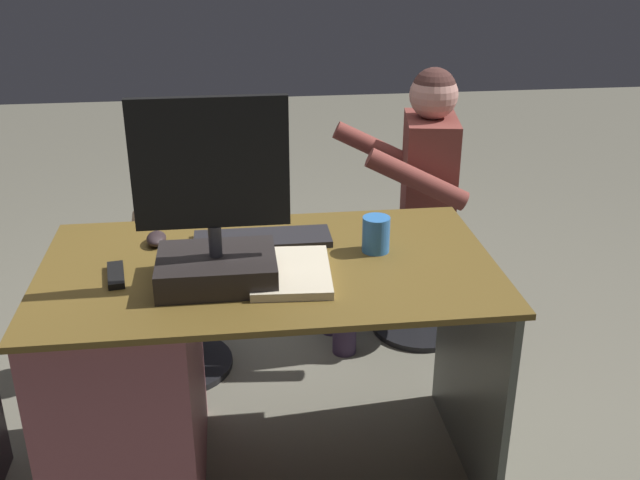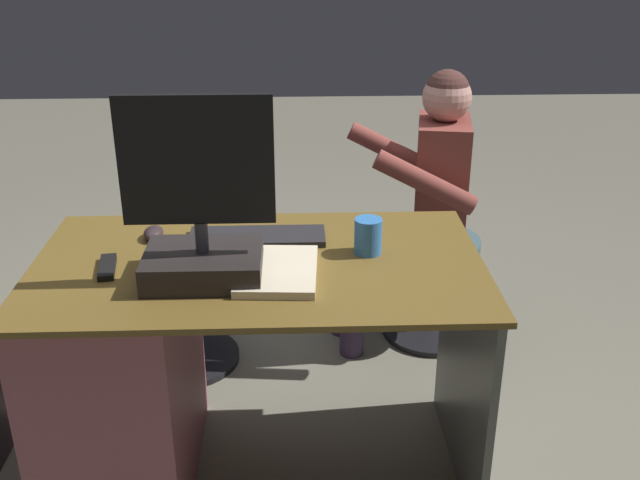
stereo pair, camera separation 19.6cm
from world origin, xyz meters
TOP-DOWN VIEW (x-y plane):
  - ground_plane at (0.00, 0.00)m, footprint 10.00×10.00m
  - desk at (0.35, 0.39)m, footprint 1.31×0.75m
  - monitor at (0.15, 0.49)m, footprint 0.41×0.24m
  - keyboard at (0.01, 0.23)m, footprint 0.42×0.14m
  - computer_mouse at (0.33, 0.21)m, footprint 0.06×0.10m
  - cup at (-0.32, 0.34)m, footprint 0.08×0.08m
  - tv_remote at (0.43, 0.43)m, footprint 0.07×0.15m
  - notebook_binder at (-0.06, 0.48)m, footprint 0.24×0.31m
  - office_chair_teddy at (0.35, -0.27)m, footprint 0.44×0.44m
  - teddy_bear at (0.35, -0.28)m, footprint 0.27×0.27m
  - visitor_chair at (-0.70, -0.45)m, footprint 0.42×0.42m
  - person at (-0.61, -0.43)m, footprint 0.56×0.53m

SIDE VIEW (x-z plane):
  - ground_plane at x=0.00m, z-range 0.00..0.00m
  - office_chair_teddy at x=0.35m, z-range 0.04..0.49m
  - visitor_chair at x=-0.70m, z-range 0.05..0.50m
  - desk at x=0.35m, z-range 0.02..0.78m
  - teddy_bear at x=0.35m, z-range 0.43..0.82m
  - person at x=-0.61m, z-range 0.10..1.25m
  - tv_remote at x=0.43m, z-range 0.76..0.78m
  - keyboard at x=0.01m, z-range 0.76..0.78m
  - notebook_binder at x=-0.06m, z-range 0.76..0.78m
  - computer_mouse at x=0.33m, z-range 0.76..0.79m
  - cup at x=-0.32m, z-range 0.76..0.87m
  - monitor at x=0.15m, z-range 0.65..1.17m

